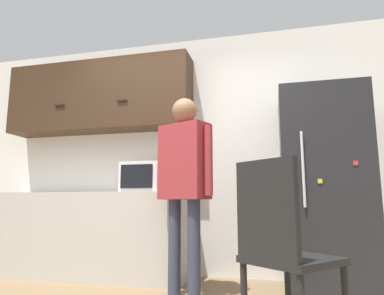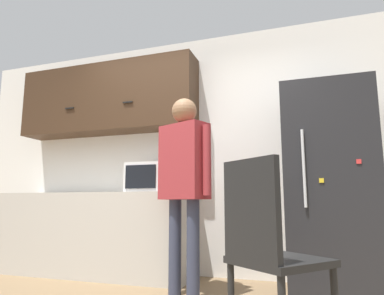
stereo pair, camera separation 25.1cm
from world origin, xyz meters
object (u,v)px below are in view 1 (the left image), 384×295
at_px(person, 184,171).
at_px(chair, 281,243).
at_px(refrigerator, 325,188).
at_px(microwave, 147,177).

xyz_separation_m(person, chair, (0.80, -0.84, -0.50)).
bearing_deg(refrigerator, chair, -108.02).
bearing_deg(microwave, person, -41.78).
xyz_separation_m(microwave, refrigerator, (1.75, -0.02, -0.13)).
distance_m(person, chair, 1.26).
height_order(microwave, refrigerator, refrigerator).
relative_size(microwave, refrigerator, 0.26).
relative_size(microwave, chair, 0.47).
xyz_separation_m(microwave, chair, (1.33, -1.32, -0.49)).
relative_size(microwave, person, 0.28).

